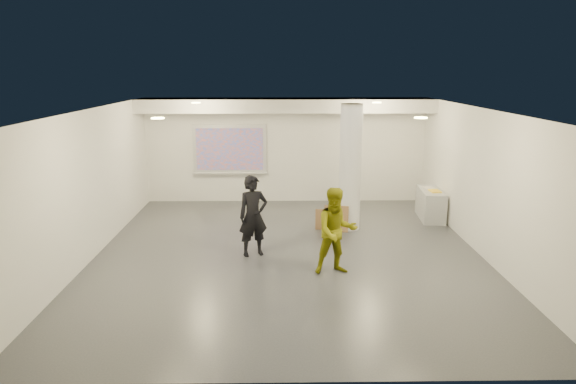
{
  "coord_description": "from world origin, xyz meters",
  "views": [
    {
      "loc": [
        -0.18,
        -10.11,
        3.78
      ],
      "look_at": [
        0.0,
        0.4,
        1.25
      ],
      "focal_mm": 32.0,
      "sensor_mm": 36.0,
      "label": 1
    }
  ],
  "objects_px": {
    "column": "(350,168)",
    "projection_screen": "(230,150)",
    "man": "(336,231)",
    "woman": "(253,216)",
    "credenza": "(431,204)"
  },
  "relations": [
    {
      "from": "credenza",
      "to": "woman",
      "type": "height_order",
      "value": "woman"
    },
    {
      "from": "man",
      "to": "projection_screen",
      "type": "bearing_deg",
      "value": 105.03
    },
    {
      "from": "projection_screen",
      "to": "credenza",
      "type": "distance_m",
      "value": 5.75
    },
    {
      "from": "projection_screen",
      "to": "man",
      "type": "distance_m",
      "value": 6.03
    },
    {
      "from": "man",
      "to": "woman",
      "type": "bearing_deg",
      "value": 138.45
    },
    {
      "from": "man",
      "to": "column",
      "type": "bearing_deg",
      "value": 68.04
    },
    {
      "from": "column",
      "to": "man",
      "type": "relative_size",
      "value": 1.81
    },
    {
      "from": "projection_screen",
      "to": "woman",
      "type": "distance_m",
      "value": 4.58
    },
    {
      "from": "credenza",
      "to": "man",
      "type": "distance_m",
      "value": 4.61
    },
    {
      "from": "column",
      "to": "projection_screen",
      "type": "bearing_deg",
      "value": 139.44
    },
    {
      "from": "credenza",
      "to": "projection_screen",
      "type": "bearing_deg",
      "value": 165.19
    },
    {
      "from": "credenza",
      "to": "man",
      "type": "relative_size",
      "value": 0.78
    },
    {
      "from": "projection_screen",
      "to": "man",
      "type": "bearing_deg",
      "value": -65.52
    },
    {
      "from": "projection_screen",
      "to": "woman",
      "type": "height_order",
      "value": "projection_screen"
    },
    {
      "from": "projection_screen",
      "to": "man",
      "type": "xyz_separation_m",
      "value": [
        2.48,
        -5.45,
        -0.7
      ]
    }
  ]
}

